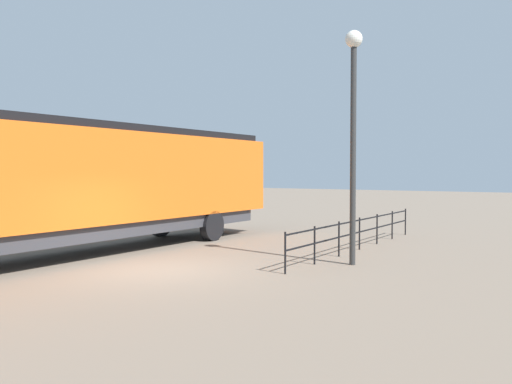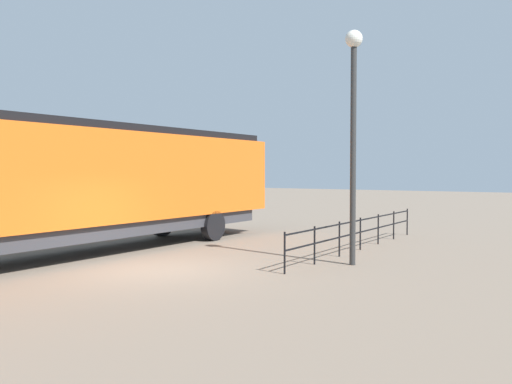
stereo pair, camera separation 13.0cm
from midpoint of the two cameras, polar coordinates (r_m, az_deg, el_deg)
ground_plane at (r=14.41m, az=-9.85°, el=-8.05°), size 120.00×120.00×0.00m
locomotive at (r=17.01m, az=-18.90°, el=1.10°), size 2.82×18.63×4.00m
lamp_post at (r=15.13m, az=10.36°, el=8.51°), size 0.47×0.47×6.33m
platform_fence at (r=18.05m, az=11.02°, el=-3.80°), size 0.05×9.92×1.05m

